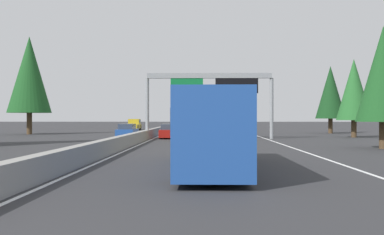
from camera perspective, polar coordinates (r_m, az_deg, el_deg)
ground_plane at (r=65.98m, az=-3.22°, el=-1.84°), size 320.00×320.00×0.00m
median_barrier at (r=85.94m, az=-2.37°, el=-1.11°), size 180.00×0.56×0.90m
shoulder_stripe_right at (r=76.04m, az=6.08°, el=-1.59°), size 160.00×0.16×0.01m
shoulder_stripe_median at (r=75.94m, az=-2.43°, el=-1.59°), size 160.00×0.16×0.01m
sign_gantry_overhead at (r=45.84m, az=2.36°, el=3.82°), size 0.50×12.68×6.52m
bus_far_right at (r=19.11m, az=2.26°, el=-1.28°), size 11.50×2.55×3.10m
sedan_far_left at (r=47.09m, az=-2.82°, el=-1.76°), size 4.40×1.80×1.47m
sedan_mid_right at (r=71.49m, az=4.47°, el=-1.15°), size 4.40×1.80×1.47m
box_truck_mid_left at (r=84.61m, az=1.42°, el=-0.34°), size 8.50×2.40×2.95m
sedan_near_center at (r=130.45m, az=-0.13°, el=-0.62°), size 4.40×1.80×1.47m
minivan_mid_center at (r=42.48m, az=1.60°, el=-1.59°), size 5.00×1.95×1.69m
pickup_distant_b at (r=121.94m, az=3.05°, el=-0.56°), size 5.60×2.00×1.86m
bus_near_right at (r=54.98m, az=1.46°, el=-0.43°), size 11.50×2.55×3.10m
oncoming_near at (r=79.00m, az=-7.18°, el=-0.87°), size 5.60×2.00×1.86m
oncoming_far at (r=49.04m, az=-7.98°, el=-1.69°), size 4.40×1.80×1.47m
conifer_right_foreground at (r=34.31m, az=22.52°, el=4.97°), size 3.71×3.71×8.42m
conifer_right_near at (r=52.41m, az=19.33°, el=3.25°), size 3.70×3.70×8.41m
conifer_right_mid at (r=64.76m, az=16.70°, el=2.98°), size 3.98×3.98×9.04m
conifer_left_near at (r=62.12m, az=-19.41°, el=5.00°), size 5.46×5.46×12.40m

